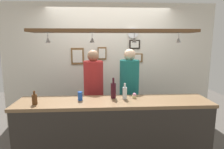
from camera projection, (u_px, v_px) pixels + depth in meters
back_wall at (109, 67)px, 4.02m from camera, size 4.40×0.06×2.60m
bar_counter at (115, 128)px, 2.55m from camera, size 2.70×0.55×1.02m
overhead_glass_rack at (114, 31)px, 2.52m from camera, size 2.20×0.36×0.04m
hanging_wineglass_far_left at (48, 39)px, 2.52m from camera, size 0.07×0.07×0.13m
hanging_wineglass_left at (92, 39)px, 2.54m from camera, size 0.07×0.07×0.13m
hanging_wineglass_center_left at (134, 40)px, 2.62m from camera, size 0.07×0.07×0.13m
hanging_wineglass_center at (179, 40)px, 2.61m from camera, size 0.07×0.07×0.13m
person_left_red_shirt at (94, 88)px, 3.32m from camera, size 0.34×0.34×1.69m
person_middle_teal_shirt at (129, 87)px, 3.35m from camera, size 0.34×0.34×1.70m
bottle_wine_dark_red at (113, 90)px, 2.74m from camera, size 0.08×0.08×0.30m
bottle_beer_brown_stubby at (35, 99)px, 2.47m from camera, size 0.07×0.07×0.18m
bottle_soda_clear at (125, 93)px, 2.70m from camera, size 0.06×0.06×0.23m
drink_can at (80, 96)px, 2.64m from camera, size 0.07×0.07×0.12m
cupcake at (134, 96)px, 2.75m from camera, size 0.06×0.06×0.08m
picture_frame_caricature at (78, 56)px, 3.90m from camera, size 0.26×0.02×0.34m
picture_frame_crest at (102, 53)px, 3.92m from camera, size 0.18×0.02×0.26m
picture_frame_upper_small at (135, 44)px, 3.92m from camera, size 0.22×0.02×0.18m
picture_frame_lower_pair at (135, 58)px, 3.97m from camera, size 0.30×0.02×0.18m
wall_clock at (133, 33)px, 3.87m from camera, size 0.22×0.03×0.22m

